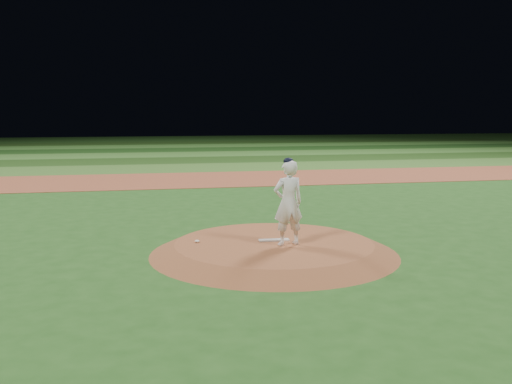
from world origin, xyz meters
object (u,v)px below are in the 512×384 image
pitchers_mound (274,248)px  pitcher_on_mound (288,202)px  rosin_bag (197,241)px  pitching_rubber (274,240)px

pitchers_mound → pitcher_on_mound: 1.13m
rosin_bag → pitching_rubber: bearing=-5.7°
pitching_rubber → rosin_bag: size_ratio=6.36×
rosin_bag → pitcher_on_mound: 2.21m
pitching_rubber → pitcher_on_mound: pitcher_on_mound is taller
pitchers_mound → pitching_rubber: (0.04, 0.15, 0.14)m
pitchers_mound → pitching_rubber: 0.21m
rosin_bag → pitcher_on_mound: size_ratio=0.06×
pitchers_mound → rosin_bag: size_ratio=51.28×
pitchers_mound → pitching_rubber: size_ratio=8.07×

